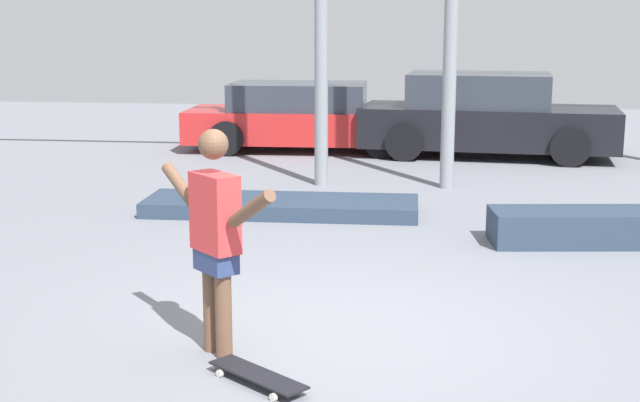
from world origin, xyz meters
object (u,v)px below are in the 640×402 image
(parked_car_red, at_px, (305,118))
(parked_car_black, at_px, (485,117))
(skateboarder, at_px, (215,231))
(skateboard, at_px, (258,375))
(manual_pad, at_px, (281,206))
(grind_box, at_px, (606,227))

(parked_car_red, height_order, parked_car_black, parked_car_black)
(skateboarder, distance_m, skateboard, 1.11)
(skateboarder, relative_size, manual_pad, 0.49)
(skateboard, bearing_deg, parked_car_red, 134.17)
(skateboarder, xyz_separation_m, manual_pad, (-0.33, 4.83, -0.86))
(skateboarder, bearing_deg, parked_car_black, 120.86)
(parked_car_black, bearing_deg, skateboard, -96.25)
(skateboarder, bearing_deg, skateboard, -7.25)
(skateboard, relative_size, manual_pad, 0.22)
(manual_pad, bearing_deg, parked_car_red, 94.79)
(manual_pad, distance_m, parked_car_black, 5.88)
(skateboard, bearing_deg, manual_pad, 135.71)
(skateboard, distance_m, grind_box, 5.29)
(manual_pad, height_order, parked_car_red, parked_car_red)
(parked_car_black, bearing_deg, skateboarder, -99.05)
(manual_pad, relative_size, parked_car_red, 0.77)
(skateboard, xyz_separation_m, parked_car_black, (2.11, 10.46, 0.65))
(skateboarder, height_order, manual_pad, skateboarder)
(skateboarder, xyz_separation_m, skateboard, (0.41, -0.53, -0.89))
(grind_box, distance_m, parked_car_black, 6.29)
(skateboarder, distance_m, manual_pad, 4.92)
(grind_box, bearing_deg, skateboarder, -133.17)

